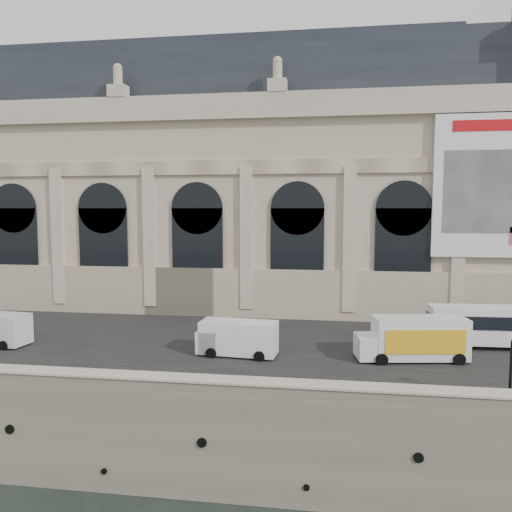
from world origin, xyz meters
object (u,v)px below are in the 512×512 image
at_px(bus_right, 503,325).
at_px(lamp_right, 511,369).
at_px(van_c, 234,338).
at_px(box_truck, 413,339).

bearing_deg(bus_right, lamp_right, -106.09).
relative_size(van_c, box_truck, 0.75).
bearing_deg(lamp_right, van_c, 157.48).
relative_size(van_c, lamp_right, 1.46).
distance_m(box_truck, lamp_right, 8.75).
xyz_separation_m(bus_right, lamp_right, (-3.45, -11.95, 0.20)).
height_order(box_truck, lamp_right, lamp_right).
distance_m(van_c, box_truck, 13.09).
distance_m(bus_right, box_truck, 8.51).
xyz_separation_m(bus_right, box_truck, (-7.42, -4.16, -0.27)).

